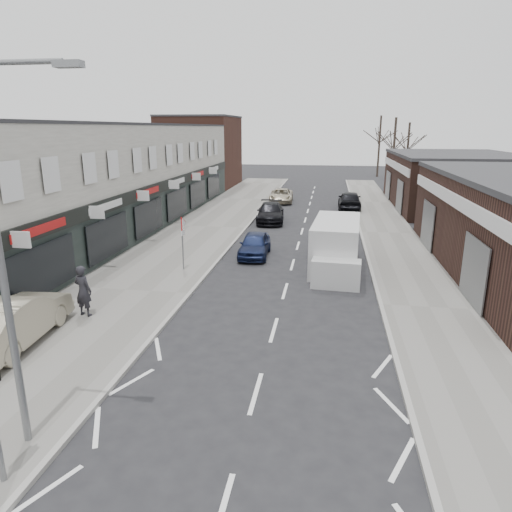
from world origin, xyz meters
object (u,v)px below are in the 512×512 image
at_px(warning_sign, 183,228).
at_px(parked_car_left_c, 281,196).
at_px(sedan_on_pavement, 13,320).
at_px(parked_car_right_b, 350,200).
at_px(parked_car_right_a, 336,234).
at_px(parked_car_left_a, 255,244).
at_px(street_lamp, 6,244).
at_px(white_van, 336,247).
at_px(pedestrian, 83,291).
at_px(parked_car_left_b, 270,213).

xyz_separation_m(warning_sign, parked_car_left_c, (2.43, 22.33, -1.57)).
height_order(sedan_on_pavement, parked_car_right_b, sedan_on_pavement).
bearing_deg(parked_car_right_a, parked_car_left_a, 29.37).
height_order(street_lamp, parked_car_left_a, street_lamp).
relative_size(street_lamp, warning_sign, 2.96).
distance_m(street_lamp, white_van, 16.30).
relative_size(white_van, parked_car_left_c, 1.39).
distance_m(warning_sign, parked_car_right_b, 21.24).
distance_m(parked_car_right_a, parked_car_right_b, 13.34).
bearing_deg(white_van, parked_car_right_a, 93.31).
bearing_deg(parked_car_left_c, white_van, -79.80).
relative_size(pedestrian, parked_car_left_b, 0.40).
distance_m(warning_sign, parked_car_left_c, 22.51).
bearing_deg(parked_car_left_a, street_lamp, -99.76).
distance_m(sedan_on_pavement, parked_car_left_c, 31.33).
height_order(parked_car_left_a, parked_car_left_b, parked_car_left_b).
bearing_deg(pedestrian, sedan_on_pavement, 79.93).
bearing_deg(parked_car_right_a, sedan_on_pavement, 52.53).
bearing_deg(sedan_on_pavement, white_van, -140.07).
bearing_deg(pedestrian, parked_car_left_c, -85.59).
bearing_deg(pedestrian, street_lamp, 123.45).
bearing_deg(parked_car_left_b, sedan_on_pavement, -109.45).
bearing_deg(parked_car_left_a, pedestrian, -118.67).
xyz_separation_m(white_van, parked_car_left_c, (-4.89, 20.67, -0.51)).
xyz_separation_m(pedestrian, parked_car_left_c, (4.30, 28.41, -0.44)).
relative_size(parked_car_right_a, parked_car_right_b, 0.99).
relative_size(pedestrian, parked_car_left_a, 0.50).
bearing_deg(parked_car_left_c, parked_car_left_b, -92.02).
bearing_deg(white_van, pedestrian, -135.99).
relative_size(white_van, parked_car_right_a, 1.36).
bearing_deg(parked_car_left_c, sedan_on_pavement, -102.92).
height_order(parked_car_left_c, parked_car_right_a, parked_car_right_a).
bearing_deg(sedan_on_pavement, parked_car_left_c, -104.78).
bearing_deg(sedan_on_pavement, pedestrian, -118.04).
relative_size(sedan_on_pavement, parked_car_right_a, 1.04).
bearing_deg(parked_car_right_b, street_lamp, 76.22).
relative_size(parked_car_left_b, parked_car_right_a, 1.04).
distance_m(white_van, parked_car_right_a, 4.43).
xyz_separation_m(sedan_on_pavement, parked_car_left_c, (5.34, 30.87, -0.28)).
relative_size(sedan_on_pavement, parked_car_right_b, 1.03).
bearing_deg(warning_sign, sedan_on_pavement, -108.85).
bearing_deg(sedan_on_pavement, parked_car_right_a, -130.09).
bearing_deg(parked_car_left_c, warning_sign, -99.30).
xyz_separation_m(warning_sign, parked_car_left_b, (2.60, 12.89, -1.50)).
height_order(warning_sign, parked_car_left_c, warning_sign).
distance_m(sedan_on_pavement, parked_car_left_a, 13.26).
xyz_separation_m(parked_car_left_b, parked_car_left_c, (-0.18, 9.44, -0.07)).
bearing_deg(street_lamp, parked_car_left_a, 81.81).
height_order(white_van, parked_car_left_c, white_van).
xyz_separation_m(white_van, parked_car_right_a, (0.04, 4.41, -0.38)).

